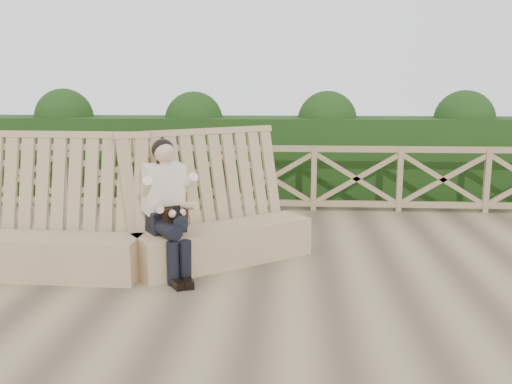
{
  "coord_description": "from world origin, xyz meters",
  "views": [
    {
      "loc": [
        0.31,
        -6.02,
        2.13
      ],
      "look_at": [
        -0.07,
        0.4,
        0.9
      ],
      "focal_mm": 40.0,
      "sensor_mm": 36.0,
      "label": 1
    }
  ],
  "objects": [
    {
      "name": "ground",
      "position": [
        0.0,
        0.0,
        0.0
      ],
      "size": [
        60.0,
        60.0,
        0.0
      ],
      "primitive_type": "plane",
      "color": "brown",
      "rests_on": "ground"
    },
    {
      "name": "guardrail",
      "position": [
        0.0,
        3.5,
        0.55
      ],
      "size": [
        10.1,
        0.09,
        1.1
      ],
      "color": "#83674C",
      "rests_on": "ground"
    },
    {
      "name": "hedge",
      "position": [
        0.0,
        4.7,
        0.75
      ],
      "size": [
        12.0,
        1.2,
        1.5
      ],
      "primitive_type": "cube",
      "color": "black",
      "rests_on": "ground"
    },
    {
      "name": "bench",
      "position": [
        -1.46,
        0.3,
        0.4
      ],
      "size": [
        4.1,
        1.93,
        1.6
      ],
      "rotation": [
        0.0,
        0.0,
        0.37
      ],
      "color": "#9A8358",
      "rests_on": "ground"
    },
    {
      "name": "woman",
      "position": [
        -1.04,
        0.13,
        0.81
      ],
      "size": [
        0.73,
        0.97,
        1.53
      ],
      "rotation": [
        0.0,
        0.0,
        0.57
      ],
      "color": "black",
      "rests_on": "ground"
    }
  ]
}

